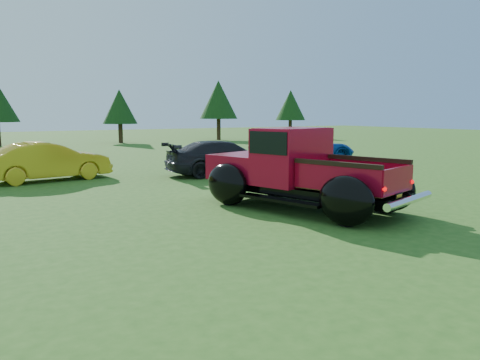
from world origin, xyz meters
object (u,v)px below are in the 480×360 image
(show_car_grey, at_px, (224,158))
(show_car_blue, at_px, (303,148))
(tree_mid_right, at_px, (120,107))
(show_car_yellow, at_px, (48,161))
(spectator, at_px, (302,149))
(pickup_truck, at_px, (291,169))
(tree_far_east, at_px, (291,105))
(tree_east, at_px, (218,100))

(show_car_grey, height_order, show_car_blue, show_car_blue)
(tree_mid_right, distance_m, show_car_grey, 22.16)
(tree_mid_right, xyz_separation_m, show_car_yellow, (-8.88, -20.02, -2.26))
(spectator, bearing_deg, tree_mid_right, -103.07)
(pickup_truck, height_order, show_car_blue, pickup_truck)
(show_car_grey, bearing_deg, spectator, -74.62)
(show_car_yellow, xyz_separation_m, show_car_grey, (6.38, -1.88, -0.03))
(tree_far_east, relative_size, pickup_truck, 0.80)
(pickup_truck, relative_size, spectator, 3.89)
(tree_mid_right, relative_size, show_car_yellow, 1.01)
(show_car_yellow, xyz_separation_m, show_car_blue, (11.92, -0.10, 0.02))
(show_car_yellow, relative_size, spectator, 2.81)
(tree_east, height_order, spectator, tree_east)
(tree_mid_right, relative_size, show_car_blue, 0.84)
(show_car_blue, bearing_deg, spectator, 147.58)
(tree_east, bearing_deg, tree_mid_right, 176.82)
(show_car_yellow, bearing_deg, tree_mid_right, -30.94)
(pickup_truck, relative_size, show_car_blue, 1.14)
(pickup_truck, height_order, spectator, pickup_truck)
(tree_far_east, bearing_deg, show_car_yellow, -142.64)
(show_car_grey, bearing_deg, show_car_yellow, 79.11)
(tree_east, relative_size, pickup_truck, 0.90)
(tree_east, bearing_deg, show_car_grey, -118.25)
(tree_far_east, bearing_deg, pickup_truck, -127.35)
(tree_east, height_order, show_car_blue, tree_east)
(tree_mid_right, height_order, show_car_yellow, tree_mid_right)
(pickup_truck, distance_m, show_car_grey, 6.84)
(tree_far_east, bearing_deg, tree_east, -173.66)
(tree_far_east, height_order, show_car_grey, tree_far_east)
(tree_mid_right, xyz_separation_m, show_car_grey, (-2.50, -21.90, -2.28))
(show_car_blue, bearing_deg, tree_east, -8.49)
(show_car_blue, bearing_deg, show_car_grey, 116.26)
(tree_east, xyz_separation_m, pickup_truck, (-13.16, -28.03, -2.66))
(tree_east, height_order, show_car_yellow, tree_east)
(tree_east, relative_size, spectator, 3.49)
(tree_east, xyz_separation_m, show_car_yellow, (-17.88, -19.52, -2.94))
(show_car_grey, bearing_deg, show_car_blue, -66.59)
(show_car_grey, relative_size, spectator, 3.07)
(tree_far_east, distance_m, spectator, 26.87)
(pickup_truck, relative_size, show_car_grey, 1.27)
(tree_far_east, bearing_deg, spectator, -126.20)
(show_car_yellow, distance_m, show_car_grey, 6.65)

